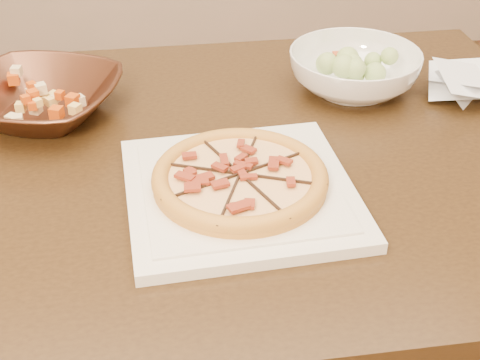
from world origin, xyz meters
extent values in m
cube|color=#342210|center=(-0.17, -0.12, 0.73)|extent=(1.40, 0.93, 0.04)
cylinder|color=#342210|center=(0.43, 0.24, 0.35)|extent=(0.07, 0.07, 0.71)
cube|color=silver|center=(-0.07, -0.25, 0.76)|extent=(0.35, 0.35, 0.02)
cube|color=silver|center=(-0.07, -0.25, 0.77)|extent=(0.30, 0.30, 0.00)
cylinder|color=#B27E27|center=(-0.07, -0.25, 0.78)|extent=(0.25, 0.25, 0.01)
torus|color=#B27E27|center=(-0.07, -0.25, 0.79)|extent=(0.25, 0.25, 0.03)
cylinder|color=tan|center=(-0.07, -0.25, 0.79)|extent=(0.21, 0.21, 0.01)
cube|color=black|center=(-0.07, -0.25, 0.79)|extent=(0.09, 0.24, 0.01)
cube|color=black|center=(-0.07, -0.25, 0.79)|extent=(0.11, 0.23, 0.01)
cube|color=black|center=(-0.07, -0.25, 0.79)|extent=(0.24, 0.09, 0.01)
cube|color=black|center=(-0.07, -0.25, 0.79)|extent=(0.23, 0.11, 0.01)
cube|color=maroon|center=(-0.05, -0.25, 0.79)|extent=(0.03, 0.02, 0.00)
cube|color=maroon|center=(-0.03, -0.25, 0.79)|extent=(0.03, 0.02, 0.00)
cube|color=maroon|center=(-0.01, -0.23, 0.79)|extent=(0.03, 0.02, 0.00)
cube|color=maroon|center=(-0.05, -0.23, 0.79)|extent=(0.03, 0.02, 0.00)
cube|color=maroon|center=(-0.03, -0.21, 0.79)|extent=(0.03, 0.03, 0.00)
cube|color=maroon|center=(-0.03, -0.19, 0.79)|extent=(0.03, 0.03, 0.00)
cube|color=maroon|center=(-0.06, -0.22, 0.79)|extent=(0.02, 0.03, 0.00)
cube|color=maroon|center=(-0.07, -0.19, 0.79)|extent=(0.02, 0.03, 0.00)
cube|color=maroon|center=(-0.08, -0.17, 0.79)|extent=(0.02, 0.03, 0.00)
cube|color=maroon|center=(-0.09, -0.21, 0.79)|extent=(0.02, 0.03, 0.00)
cube|color=maroon|center=(-0.11, -0.20, 0.79)|extent=(0.03, 0.03, 0.00)
cube|color=maroon|center=(-0.09, -0.23, 0.79)|extent=(0.03, 0.03, 0.00)
cube|color=maroon|center=(-0.11, -0.23, 0.79)|extent=(0.03, 0.02, 0.00)
cube|color=maroon|center=(-0.14, -0.24, 0.79)|extent=(0.03, 0.02, 0.00)
cube|color=maroon|center=(-0.10, -0.25, 0.79)|extent=(0.03, 0.02, 0.00)
cube|color=maroon|center=(-0.12, -0.27, 0.79)|extent=(0.03, 0.02, 0.00)
cube|color=maroon|center=(-0.13, -0.29, 0.79)|extent=(0.03, 0.03, 0.00)
cube|color=maroon|center=(-0.09, -0.28, 0.79)|extent=(0.03, 0.03, 0.00)
cube|color=maroon|center=(-0.09, -0.30, 0.79)|extent=(0.02, 0.03, 0.00)
cube|color=maroon|center=(-0.07, -0.27, 0.79)|extent=(0.02, 0.03, 0.00)
cube|color=maroon|center=(-0.06, -0.29, 0.79)|extent=(0.02, 0.03, 0.00)
cube|color=maroon|center=(-0.04, -0.31, 0.79)|extent=(0.02, 0.03, 0.00)
cube|color=maroon|center=(-0.05, -0.27, 0.79)|extent=(0.03, 0.03, 0.00)
cube|color=maroon|center=(-0.03, -0.27, 0.79)|extent=(0.03, 0.03, 0.00)
imported|color=#573121|center=(-0.39, 0.04, 0.78)|extent=(0.34, 0.34, 0.07)
cube|color=beige|center=(-0.39, 0.04, 0.83)|extent=(0.03, 0.03, 0.03)
cube|color=#BC430A|center=(-0.37, 0.04, 0.83)|extent=(0.03, 0.03, 0.03)
cube|color=#EAC05D|center=(-0.36, 0.05, 0.83)|extent=(0.03, 0.03, 0.03)
cube|color=beige|center=(-0.35, 0.07, 0.83)|extent=(0.03, 0.03, 0.03)
cube|color=#BC430A|center=(-0.38, 0.04, 0.83)|extent=(0.03, 0.03, 0.03)
cube|color=#EAC05D|center=(-0.38, 0.06, 0.83)|extent=(0.03, 0.03, 0.03)
cube|color=beige|center=(-0.39, 0.08, 0.83)|extent=(0.03, 0.03, 0.03)
cube|color=#BC430A|center=(-0.39, 0.04, 0.83)|extent=(0.03, 0.03, 0.03)
cube|color=#EAC05D|center=(-0.40, 0.05, 0.83)|extent=(0.03, 0.03, 0.03)
cube|color=beige|center=(-0.41, 0.07, 0.83)|extent=(0.03, 0.03, 0.03)
cube|color=#BC430A|center=(-0.43, 0.07, 0.83)|extent=(0.03, 0.03, 0.03)
cube|color=#EAC05D|center=(-0.40, 0.04, 0.83)|extent=(0.03, 0.03, 0.03)
cube|color=beige|center=(-0.42, 0.04, 0.83)|extent=(0.03, 0.03, 0.03)
cube|color=#BC430A|center=(-0.44, 0.03, 0.83)|extent=(0.03, 0.03, 0.03)
cube|color=#EAC05D|center=(-0.39, 0.03, 0.83)|extent=(0.03, 0.03, 0.03)
cube|color=beige|center=(-0.41, 0.02, 0.83)|extent=(0.03, 0.03, 0.03)
cube|color=#BC430A|center=(-0.41, 0.01, 0.83)|extent=(0.03, 0.03, 0.03)
cube|color=#EAC05D|center=(-0.41, -0.02, 0.83)|extent=(0.03, 0.03, 0.03)
cube|color=beige|center=(-0.39, 0.02, 0.83)|extent=(0.03, 0.03, 0.03)
cube|color=#BC430A|center=(-0.39, 0.00, 0.83)|extent=(0.03, 0.03, 0.03)
cube|color=#EAC05D|center=(-0.37, -0.01, 0.83)|extent=(0.03, 0.03, 0.03)
cube|color=beige|center=(-0.39, 0.03, 0.83)|extent=(0.03, 0.03, 0.03)
cube|color=#BC430A|center=(-0.37, 0.02, 0.83)|extent=(0.03, 0.03, 0.03)
cube|color=#EAC05D|center=(-0.35, 0.02, 0.83)|extent=(0.03, 0.03, 0.03)
cube|color=beige|center=(-0.33, 0.02, 0.83)|extent=(0.03, 0.03, 0.03)
imported|color=white|center=(0.18, 0.08, 0.79)|extent=(0.28, 0.28, 0.08)
sphere|color=#B1CA6A|center=(0.18, 0.08, 0.84)|extent=(0.04, 0.04, 0.04)
sphere|color=#B1CA6A|center=(0.20, 0.09, 0.84)|extent=(0.04, 0.04, 0.04)
sphere|color=#B1CA6A|center=(0.20, 0.12, 0.84)|extent=(0.04, 0.04, 0.04)
sphere|color=#B1CA6A|center=(0.18, 0.09, 0.84)|extent=(0.04, 0.04, 0.04)
sphere|color=#B1CA6A|center=(0.16, 0.10, 0.84)|extent=(0.04, 0.04, 0.04)
sphere|color=#B1CA6A|center=(0.18, 0.08, 0.84)|extent=(0.04, 0.04, 0.04)
sphere|color=#B1CA6A|center=(0.15, 0.07, 0.84)|extent=(0.04, 0.04, 0.04)
sphere|color=#B1CA6A|center=(0.15, 0.04, 0.84)|extent=(0.04, 0.04, 0.04)
sphere|color=#B1CA6A|center=(0.18, 0.06, 0.84)|extent=(0.04, 0.04, 0.04)
sphere|color=#B1CA6A|center=(0.20, 0.04, 0.84)|extent=(0.04, 0.04, 0.04)
sphere|color=#B1CA6A|center=(0.18, 0.07, 0.84)|extent=(0.04, 0.04, 0.04)
cube|color=#C24B23|center=(0.21, 0.10, 0.84)|extent=(0.02, 0.02, 0.01)
cube|color=#C24B23|center=(0.15, 0.05, 0.84)|extent=(0.02, 0.02, 0.01)
camera|label=1|loc=(-0.16, -1.03, 1.32)|focal=50.00mm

